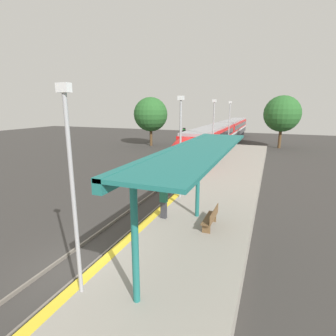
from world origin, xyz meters
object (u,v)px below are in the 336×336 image
(person_waiting, at_px, (164,201))
(lamppost_near, at_px, (72,183))
(lamppost_far, at_px, (213,129))
(lamppost_mid, at_px, (180,142))
(train, at_px, (223,134))
(railway_signal, at_px, (184,141))
(platform_bench, at_px, (211,218))
(lamppost_farthest, at_px, (229,123))

(person_waiting, relative_size, lamppost_near, 0.29)
(lamppost_far, bearing_deg, lamppost_mid, -90.00)
(person_waiting, bearing_deg, lamppost_mid, 94.76)
(person_waiting, xyz_separation_m, lamppost_near, (-0.27, -5.85, 2.50))
(lamppost_near, bearing_deg, person_waiting, 87.36)
(train, bearing_deg, lamppost_mid, -85.42)
(lamppost_near, height_order, lamppost_mid, same)
(railway_signal, xyz_separation_m, lamppost_mid, (4.37, -13.95, 1.87))
(train, relative_size, railway_signal, 10.47)
(train, xyz_separation_m, lamppost_near, (2.10, -35.35, 2.09))
(platform_bench, xyz_separation_m, lamppost_farthest, (-2.71, 21.56, 2.94))
(platform_bench, relative_size, lamppost_farthest, 0.28)
(person_waiting, xyz_separation_m, lamppost_far, (-0.27, 12.32, 2.50))
(platform_bench, bearing_deg, lamppost_near, -115.41)
(lamppost_farthest, bearing_deg, railway_signal, -135.95)
(lamppost_farthest, bearing_deg, lamppost_far, -90.00)
(train, relative_size, lamppost_near, 6.85)
(train, distance_m, platform_bench, 30.05)
(railway_signal, xyz_separation_m, lamppost_farthest, (4.37, 4.22, 1.87))
(railway_signal, relative_size, lamppost_mid, 0.65)
(lamppost_farthest, bearing_deg, lamppost_mid, -90.00)
(platform_bench, bearing_deg, lamppost_mid, 128.63)
(platform_bench, distance_m, person_waiting, 2.48)
(lamppost_far, xyz_separation_m, lamppost_farthest, (0.00, 9.09, 0.00))
(lamppost_mid, height_order, lamppost_farthest, same)
(train, height_order, platform_bench, train)
(lamppost_far, bearing_deg, lamppost_near, -90.00)
(lamppost_mid, relative_size, lamppost_far, 1.00)
(lamppost_near, bearing_deg, lamppost_farthest, 90.00)
(railway_signal, bearing_deg, platform_bench, -67.81)
(train, relative_size, lamppost_mid, 6.85)
(train, xyz_separation_m, platform_bench, (4.81, -29.65, -0.85))
(train, relative_size, lamppost_far, 6.85)
(lamppost_near, xyz_separation_m, lamppost_far, (0.00, 18.17, 0.00))
(person_waiting, height_order, lamppost_farthest, lamppost_farthest)
(lamppost_far, bearing_deg, railway_signal, 131.91)
(train, height_order, lamppost_mid, lamppost_mid)
(railway_signal, bearing_deg, lamppost_far, -48.09)
(lamppost_near, distance_m, lamppost_mid, 9.09)
(train, height_order, lamppost_farthest, lamppost_farthest)
(lamppost_near, distance_m, lamppost_farthest, 27.26)
(platform_bench, xyz_separation_m, lamppost_far, (-2.71, 12.47, 2.94))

